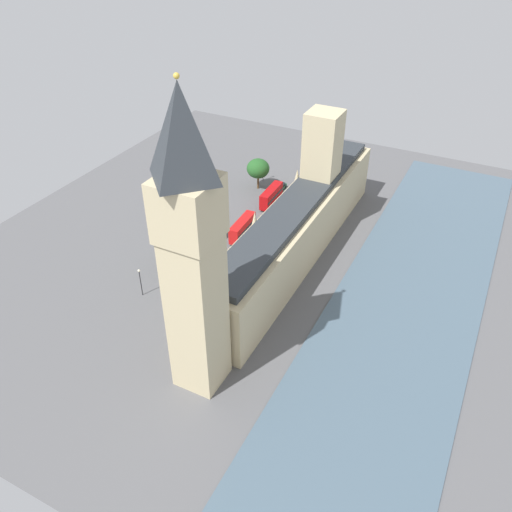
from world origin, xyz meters
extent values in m
plane|color=#565659|center=(0.00, 0.00, 0.00)|extent=(145.29, 145.29, 0.00)
cube|color=#475B6B|center=(-30.08, 0.00, 0.12)|extent=(29.63, 130.76, 0.25)
cube|color=#CCBA8E|center=(-2.00, 0.00, 6.84)|extent=(10.97, 75.29, 13.69)
cube|color=#CCBA8E|center=(-2.00, -13.55, 15.46)|extent=(7.64, 7.64, 30.91)
cube|color=#2D3338|center=(-2.00, 0.00, 14.49)|extent=(8.34, 72.27, 1.60)
cone|color=#CCBA8E|center=(3.09, -33.88, 14.67)|extent=(1.20, 1.20, 1.96)
cone|color=#CCBA8E|center=(3.09, -11.29, 15.13)|extent=(1.20, 1.20, 2.89)
cone|color=#CCBA8E|center=(3.09, 11.29, 15.19)|extent=(1.20, 1.20, 3.01)
cone|color=#CCBA8E|center=(3.09, 33.88, 15.26)|extent=(1.20, 1.20, 3.14)
cube|color=#CCBA8E|center=(-2.24, 42.25, 15.06)|extent=(7.67, 7.67, 30.13)
cube|color=#CCBA8E|center=(-2.24, 42.25, 34.95)|extent=(8.44, 8.44, 9.64)
cylinder|color=silver|center=(2.13, 42.25, 34.95)|extent=(0.25, 5.83, 5.83)
torus|color=black|center=(2.13, 42.25, 34.95)|extent=(0.24, 6.07, 6.07)
cylinder|color=silver|center=(-2.24, 37.89, 34.95)|extent=(5.83, 0.25, 5.83)
torus|color=black|center=(-2.24, 37.89, 34.95)|extent=(6.07, 0.24, 6.07)
pyramid|color=#2D3338|center=(-2.24, 42.25, 46.40)|extent=(8.44, 8.44, 13.26)
sphere|color=gold|center=(-2.24, 42.25, 53.43)|extent=(0.80, 0.80, 0.80)
cube|color=#19472D|center=(14.89, -28.45, 0.72)|extent=(1.72, 4.60, 0.75)
cube|color=black|center=(14.89, -28.68, 1.42)|extent=(1.44, 2.58, 0.65)
cylinder|color=black|center=(14.12, -26.98, 0.34)|extent=(0.25, 0.68, 0.68)
cylinder|color=black|center=(15.66, -26.99, 0.34)|extent=(0.25, 0.68, 0.68)
cylinder|color=black|center=(14.11, -29.92, 0.34)|extent=(0.25, 0.68, 0.68)
cylinder|color=black|center=(15.66, -29.93, 0.34)|extent=(0.25, 0.68, 0.68)
cube|color=#B20C0F|center=(13.77, -19.54, 2.65)|extent=(2.79, 10.57, 4.20)
cube|color=black|center=(13.77, -19.54, 2.73)|extent=(2.84, 10.17, 0.70)
cylinder|color=black|center=(15.02, -23.18, 0.55)|extent=(0.38, 1.11, 1.10)
cylinder|color=black|center=(12.72, -23.25, 0.55)|extent=(0.38, 1.11, 1.10)
cylinder|color=black|center=(14.82, -15.84, 0.55)|extent=(0.38, 1.11, 1.10)
cylinder|color=black|center=(12.52, -15.90, 0.55)|extent=(0.38, 1.11, 1.10)
cube|color=red|center=(13.07, -1.43, 2.65)|extent=(2.94, 10.60, 4.20)
cube|color=black|center=(13.07, -1.43, 2.73)|extent=(2.98, 10.20, 0.70)
cylinder|color=black|center=(11.77, 2.19, 0.55)|extent=(0.40, 1.11, 1.10)
cylinder|color=black|center=(14.07, 2.29, 0.55)|extent=(0.40, 1.11, 1.10)
cylinder|color=black|center=(12.07, -5.15, 0.55)|extent=(0.40, 1.11, 1.10)
cylinder|color=black|center=(14.37, -5.06, 0.55)|extent=(0.40, 1.11, 1.10)
cube|color=black|center=(14.50, 23.15, 0.72)|extent=(1.80, 4.50, 0.75)
cube|color=black|center=(14.50, 23.37, 1.42)|extent=(1.50, 2.53, 0.65)
cylinder|color=black|center=(15.29, 21.70, 0.34)|extent=(0.26, 0.68, 0.68)
cylinder|color=black|center=(13.69, 21.72, 0.34)|extent=(0.26, 0.68, 0.68)
cylinder|color=black|center=(15.31, 24.57, 0.34)|extent=(0.26, 0.68, 0.68)
cylinder|color=black|center=(13.72, 24.59, 0.34)|extent=(0.26, 0.68, 0.68)
cylinder|color=#336B60|center=(6.27, -15.28, 0.63)|extent=(0.59, 0.59, 1.26)
sphere|color=beige|center=(6.27, -15.28, 1.39)|extent=(0.24, 0.24, 0.24)
cube|color=#336B60|center=(6.42, -15.06, 0.69)|extent=(0.30, 0.25, 0.23)
cylinder|color=brown|center=(21.20, -26.17, 1.95)|extent=(0.56, 0.56, 3.90)
ellipsoid|color=#235623|center=(21.20, -26.17, 6.35)|extent=(6.52, 6.52, 5.54)
cylinder|color=brown|center=(21.09, 5.25, 2.32)|extent=(0.56, 0.56, 4.65)
ellipsoid|color=#387533|center=(21.09, 5.25, 6.93)|extent=(6.08, 6.08, 5.17)
cylinder|color=brown|center=(21.00, 18.56, 2.08)|extent=(0.56, 0.56, 4.16)
ellipsoid|color=#2D6628|center=(21.00, 18.56, 6.10)|extent=(5.17, 5.17, 4.39)
cylinder|color=black|center=(22.05, -31.17, 2.80)|extent=(0.18, 0.18, 5.60)
sphere|color=#F2EAC6|center=(22.05, -31.17, 5.88)|extent=(0.56, 0.56, 0.56)
cylinder|color=black|center=(21.51, 28.55, 3.13)|extent=(0.18, 0.18, 6.25)
sphere|color=#F2EAC6|center=(21.51, 28.55, 6.53)|extent=(0.56, 0.56, 0.56)
camera|label=1|loc=(-39.48, 94.25, 71.97)|focal=36.35mm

